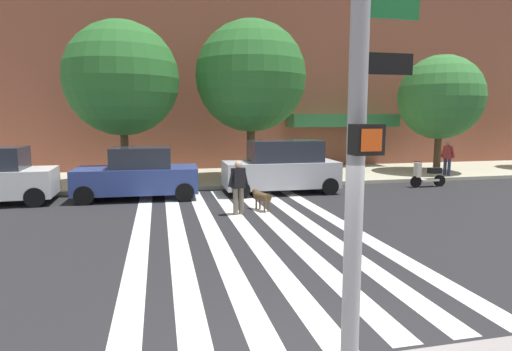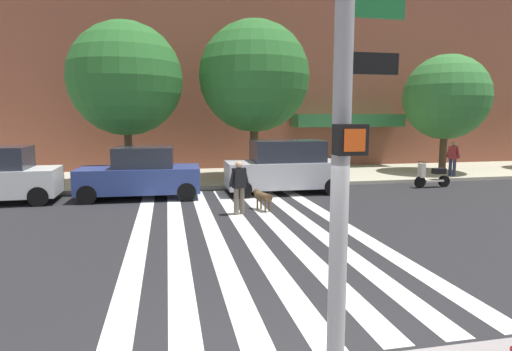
{
  "view_description": "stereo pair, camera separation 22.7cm",
  "coord_description": "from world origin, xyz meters",
  "px_view_note": "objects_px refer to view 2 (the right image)",
  "views": [
    {
      "loc": [
        -1.83,
        -4.27,
        2.95
      ],
      "look_at": [
        0.74,
        6.98,
        1.35
      ],
      "focal_mm": 29.78,
      "sensor_mm": 36.0,
      "label": 1
    },
    {
      "loc": [
        -1.61,
        -4.32,
        2.95
      ],
      "look_at": [
        0.74,
        6.98,
        1.35
      ],
      "focal_mm": 29.78,
      "sensor_mm": 36.0,
      "label": 2
    }
  ],
  "objects_px": {
    "street_tree_nearest": "(126,79)",
    "street_tree_middle": "(254,77)",
    "traffic_light_pole": "(346,54)",
    "dog_on_leash": "(262,197)",
    "street_tree_further": "(446,97)",
    "pedestrian_bystander": "(453,157)",
    "pedestrian_dog_walker": "(239,184)",
    "parked_scooter": "(432,176)",
    "parked_car_third_in_line": "(284,167)",
    "parked_car_behind_first": "(141,174)"
  },
  "relations": [
    {
      "from": "street_tree_nearest",
      "to": "street_tree_middle",
      "type": "bearing_deg",
      "value": 2.6
    },
    {
      "from": "traffic_light_pole",
      "to": "dog_on_leash",
      "type": "relative_size",
      "value": 5.51
    },
    {
      "from": "street_tree_nearest",
      "to": "street_tree_further",
      "type": "xyz_separation_m",
      "value": [
        15.38,
        0.62,
        -0.57
      ]
    },
    {
      "from": "street_tree_further",
      "to": "pedestrian_bystander",
      "type": "height_order",
      "value": "street_tree_further"
    },
    {
      "from": "pedestrian_dog_walker",
      "to": "parked_scooter",
      "type": "bearing_deg",
      "value": 20.4
    },
    {
      "from": "street_tree_middle",
      "to": "pedestrian_bystander",
      "type": "height_order",
      "value": "street_tree_middle"
    },
    {
      "from": "traffic_light_pole",
      "to": "pedestrian_bystander",
      "type": "distance_m",
      "value": 18.38
    },
    {
      "from": "parked_car_third_in_line",
      "to": "pedestrian_bystander",
      "type": "xyz_separation_m",
      "value": [
        8.84,
        1.89,
        0.08
      ]
    },
    {
      "from": "parked_car_third_in_line",
      "to": "pedestrian_dog_walker",
      "type": "bearing_deg",
      "value": -124.93
    },
    {
      "from": "street_tree_nearest",
      "to": "pedestrian_dog_walker",
      "type": "distance_m",
      "value": 7.96
    },
    {
      "from": "parked_car_third_in_line",
      "to": "pedestrian_bystander",
      "type": "relative_size",
      "value": 2.69
    },
    {
      "from": "street_tree_further",
      "to": "parked_car_behind_first",
      "type": "bearing_deg",
      "value": -167.19
    },
    {
      "from": "parked_car_third_in_line",
      "to": "parked_scooter",
      "type": "distance_m",
      "value": 6.47
    },
    {
      "from": "parked_car_behind_first",
      "to": "parked_car_third_in_line",
      "type": "bearing_deg",
      "value": 0.01
    },
    {
      "from": "parked_scooter",
      "to": "street_tree_middle",
      "type": "bearing_deg",
      "value": 156.53
    },
    {
      "from": "parked_car_behind_first",
      "to": "street_tree_nearest",
      "type": "xyz_separation_m",
      "value": [
        -0.64,
        2.73,
        3.61
      ]
    },
    {
      "from": "traffic_light_pole",
      "to": "parked_car_third_in_line",
      "type": "xyz_separation_m",
      "value": [
        2.8,
        12.12,
        -2.52
      ]
    },
    {
      "from": "traffic_light_pole",
      "to": "pedestrian_bystander",
      "type": "bearing_deg",
      "value": 50.26
    },
    {
      "from": "street_tree_nearest",
      "to": "pedestrian_bystander",
      "type": "relative_size",
      "value": 4.07
    },
    {
      "from": "traffic_light_pole",
      "to": "street_tree_nearest",
      "type": "height_order",
      "value": "street_tree_nearest"
    },
    {
      "from": "street_tree_further",
      "to": "pedestrian_dog_walker",
      "type": "relative_size",
      "value": 3.59
    },
    {
      "from": "parked_car_third_in_line",
      "to": "street_tree_nearest",
      "type": "distance_m",
      "value": 7.49
    },
    {
      "from": "street_tree_middle",
      "to": "pedestrian_bystander",
      "type": "distance_m",
      "value": 10.16
    },
    {
      "from": "street_tree_nearest",
      "to": "parked_car_behind_first",
      "type": "bearing_deg",
      "value": -76.84
    },
    {
      "from": "parked_car_behind_first",
      "to": "parked_car_third_in_line",
      "type": "xyz_separation_m",
      "value": [
        5.4,
        0.0,
        0.12
      ]
    },
    {
      "from": "street_tree_middle",
      "to": "dog_on_leash",
      "type": "xyz_separation_m",
      "value": [
        -0.95,
        -5.9,
        -4.27
      ]
    },
    {
      "from": "street_tree_middle",
      "to": "pedestrian_dog_walker",
      "type": "distance_m",
      "value": 7.58
    },
    {
      "from": "street_tree_nearest",
      "to": "street_tree_further",
      "type": "relative_size",
      "value": 1.13
    },
    {
      "from": "traffic_light_pole",
      "to": "pedestrian_bystander",
      "type": "xyz_separation_m",
      "value": [
        11.65,
        14.01,
        -2.44
      ]
    },
    {
      "from": "parked_car_third_in_line",
      "to": "dog_on_leash",
      "type": "xyz_separation_m",
      "value": [
        -1.52,
        -2.93,
        -0.56
      ]
    },
    {
      "from": "dog_on_leash",
      "to": "street_tree_nearest",
      "type": "bearing_deg",
      "value": 128.63
    },
    {
      "from": "parked_scooter",
      "to": "pedestrian_bystander",
      "type": "height_order",
      "value": "pedestrian_bystander"
    },
    {
      "from": "parked_car_behind_first",
      "to": "pedestrian_dog_walker",
      "type": "distance_m",
      "value": 4.54
    },
    {
      "from": "parked_car_behind_first",
      "to": "street_tree_middle",
      "type": "bearing_deg",
      "value": 31.66
    },
    {
      "from": "street_tree_nearest",
      "to": "pedestrian_dog_walker",
      "type": "relative_size",
      "value": 4.07
    },
    {
      "from": "traffic_light_pole",
      "to": "street_tree_middle",
      "type": "xyz_separation_m",
      "value": [
        2.23,
        15.09,
        1.19
      ]
    },
    {
      "from": "street_tree_further",
      "to": "parked_scooter",
      "type": "bearing_deg",
      "value": -130.12
    },
    {
      "from": "street_tree_middle",
      "to": "pedestrian_dog_walker",
      "type": "relative_size",
      "value": 4.28
    },
    {
      "from": "pedestrian_bystander",
      "to": "street_tree_nearest",
      "type": "bearing_deg",
      "value": 176.78
    },
    {
      "from": "pedestrian_dog_walker",
      "to": "dog_on_leash",
      "type": "relative_size",
      "value": 1.56
    },
    {
      "from": "street_tree_middle",
      "to": "pedestrian_bystander",
      "type": "xyz_separation_m",
      "value": [
        9.42,
        -1.08,
        -3.64
      ]
    },
    {
      "from": "parked_scooter",
      "to": "dog_on_leash",
      "type": "relative_size",
      "value": 1.55
    },
    {
      "from": "parked_scooter",
      "to": "pedestrian_dog_walker",
      "type": "xyz_separation_m",
      "value": [
        -8.79,
        -3.27,
        0.45
      ]
    },
    {
      "from": "parked_car_behind_first",
      "to": "pedestrian_dog_walker",
      "type": "bearing_deg",
      "value": -47.49
    },
    {
      "from": "traffic_light_pole",
      "to": "parked_scooter",
      "type": "relative_size",
      "value": 3.55
    },
    {
      "from": "street_tree_further",
      "to": "pedestrian_bystander",
      "type": "distance_m",
      "value": 3.24
    },
    {
      "from": "pedestrian_dog_walker",
      "to": "pedestrian_bystander",
      "type": "height_order",
      "value": "pedestrian_bystander"
    },
    {
      "from": "parked_car_third_in_line",
      "to": "street_tree_middle",
      "type": "distance_m",
      "value": 4.8
    },
    {
      "from": "dog_on_leash",
      "to": "pedestrian_bystander",
      "type": "distance_m",
      "value": 11.45
    },
    {
      "from": "traffic_light_pole",
      "to": "street_tree_nearest",
      "type": "xyz_separation_m",
      "value": [
        -3.24,
        14.85,
        0.97
      ]
    }
  ]
}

